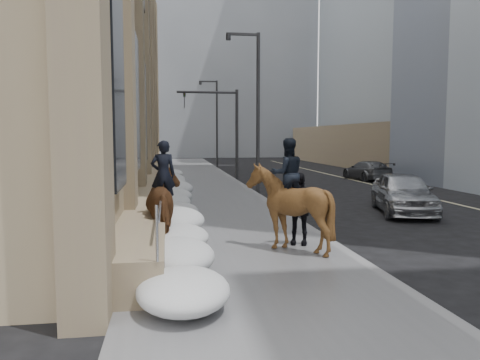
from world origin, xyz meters
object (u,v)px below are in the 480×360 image
(mounted_horse_right, at_px, (288,203))
(pedestrian, at_px, (299,208))
(car_grey, at_px, (367,171))
(mounted_horse_left, at_px, (168,204))
(car_silver, at_px, (403,192))

(mounted_horse_right, relative_size, pedestrian, 1.46)
(mounted_horse_right, distance_m, pedestrian, 0.74)
(pedestrian, relative_size, car_grey, 0.42)
(pedestrian, bearing_deg, mounted_horse_left, -167.36)
(mounted_horse_left, distance_m, mounted_horse_right, 3.07)
(mounted_horse_right, height_order, car_silver, mounted_horse_right)
(mounted_horse_left, bearing_deg, car_silver, -162.79)
(car_grey, bearing_deg, mounted_horse_left, 49.00)
(mounted_horse_left, xyz_separation_m, car_grey, (12.99, 17.23, -0.53))
(mounted_horse_left, xyz_separation_m, car_silver, (8.70, 4.34, -0.39))
(pedestrian, relative_size, car_silver, 0.40)
(pedestrian, xyz_separation_m, car_grey, (9.70, 17.72, -0.40))
(mounted_horse_left, height_order, pedestrian, mounted_horse_left)
(mounted_horse_left, bearing_deg, car_grey, -136.31)
(mounted_horse_left, height_order, mounted_horse_right, mounted_horse_right)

